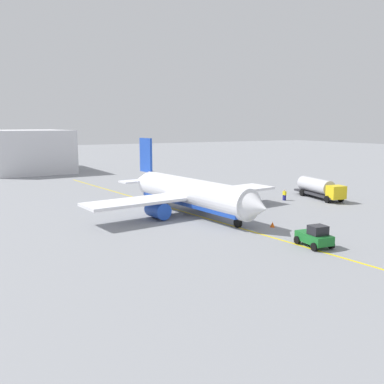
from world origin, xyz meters
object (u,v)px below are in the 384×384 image
pushback_tug (315,237)px  safety_cone_nose (272,225)px  airplane (190,194)px  refueling_worker (284,195)px  fuel_tanker (319,188)px

pushback_tug → safety_cone_nose: pushback_tug is taller
airplane → refueling_worker: size_ratio=17.05×
refueling_worker → fuel_tanker: bearing=78.4°
airplane → safety_cone_nose: airplane is taller
airplane → safety_cone_nose: (11.19, 4.93, -2.40)m
airplane → fuel_tanker: bearing=91.1°
pushback_tug → refueling_worker: bearing=145.9°
pushback_tug → refueling_worker: pushback_tug is taller
fuel_tanker → pushback_tug: fuel_tanker is taller
safety_cone_nose → refueling_worker: bearing=135.1°
pushback_tug → safety_cone_nose: 8.32m
airplane → refueling_worker: 17.98m
airplane → refueling_worker: bearing=95.5°
safety_cone_nose → airplane: bearing=-156.2°
airplane → safety_cone_nose: 12.46m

